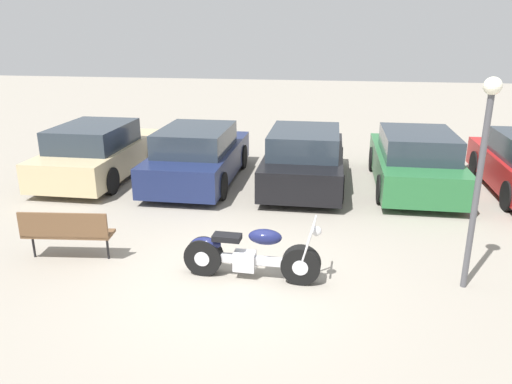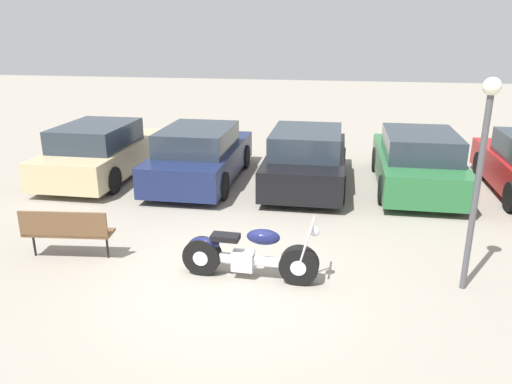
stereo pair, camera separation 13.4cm
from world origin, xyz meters
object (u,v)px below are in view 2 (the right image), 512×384
Objects in this scene: motorcycle at (248,255)px; park_bench at (66,229)px; parked_car_green at (417,162)px; parked_car_black at (306,159)px; parked_car_champagne at (101,152)px; lamp_post at (482,156)px; parked_car_navy at (200,156)px.

park_bench is (-3.13, 0.16, 0.16)m from motorcycle.
parked_car_green is 8.09m from park_bench.
parked_car_black is at bearing -176.72° from parked_car_green.
motorcycle is 1.42× the size of park_bench.
lamp_post is at bearing -29.84° from parked_car_champagne.
parked_car_black reaches higher than park_bench.
lamp_post is (6.41, 0.07, 1.53)m from park_bench.
parked_car_champagne is 7.99m from parked_car_green.
motorcycle is 0.50× the size of parked_car_champagne.
motorcycle is at bearing -121.75° from parked_car_green.
parked_car_green reaches higher than motorcycle.
motorcycle is 5.31m from parked_car_navy.
motorcycle is 3.14m from park_bench.
parked_car_navy is at bearing 77.84° from park_bench.
parked_car_champagne is 2.85× the size of park_bench.
motorcycle reaches higher than park_bench.
parked_car_black reaches higher than motorcycle.
parked_car_champagne reaches higher than park_bench.
lamp_post is (8.06, -4.62, 1.40)m from parked_car_champagne.
park_bench is (-6.34, -5.02, -0.12)m from parked_car_green.
parked_car_green is at bearing 90.85° from lamp_post.
parked_car_green is 2.85× the size of park_bench.
lamp_post is (3.28, 0.23, 1.68)m from motorcycle.
parked_car_green is (7.98, 0.33, 0.00)m from parked_car_champagne.
parked_car_navy reaches higher than motorcycle.
parked_car_black is 5.70m from lamp_post.
motorcycle is at bearing -96.20° from parked_car_black.
parked_car_navy is at bearing 113.48° from motorcycle.
parked_car_navy is (2.66, 0.02, 0.00)m from parked_car_champagne.
motorcycle is 6.10m from parked_car_green.
parked_car_green is (3.21, 5.18, 0.28)m from motorcycle.
parked_car_champagne is 4.97m from park_bench.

